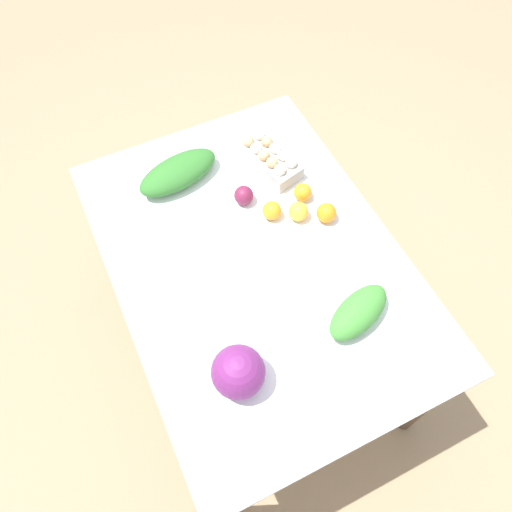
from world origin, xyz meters
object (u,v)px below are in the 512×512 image
object	(u,v)px
greens_bunch_kale	(359,312)
orange_0	(298,211)
orange_3	(326,213)
cabbage_purple	(238,372)
greens_bunch_chard	(178,172)
egg_carton	(269,157)
orange_1	(303,192)
beet_root	(244,195)
orange_2	(272,211)

from	to	relation	value
greens_bunch_kale	orange_0	distance (m)	0.43
greens_bunch_kale	orange_3	bearing A→B (deg)	-15.45
cabbage_purple	greens_bunch_chard	distance (m)	0.80
greens_bunch_chard	orange_0	distance (m)	0.47
cabbage_purple	egg_carton	world-z (taller)	cabbage_purple
orange_0	orange_1	distance (m)	0.09
cabbage_purple	beet_root	world-z (taller)	cabbage_purple
egg_carton	orange_2	size ratio (longest dim) A/B	4.20
egg_carton	greens_bunch_chard	bearing A→B (deg)	63.01
beet_root	egg_carton	bearing A→B (deg)	-53.94
orange_1	greens_bunch_kale	bearing A→B (deg)	171.45
egg_carton	beet_root	size ratio (longest dim) A/B	4.06
greens_bunch_chard	orange_3	bearing A→B (deg)	-134.07
cabbage_purple	egg_carton	distance (m)	0.85
greens_bunch_kale	orange_0	xyz separation A→B (m)	(0.43, -0.02, -0.01)
greens_bunch_kale	orange_0	size ratio (longest dim) A/B	3.40
greens_bunch_chard	beet_root	distance (m)	0.26
greens_bunch_chard	orange_1	world-z (taller)	greens_bunch_chard
greens_bunch_chard	orange_3	distance (m)	0.57
greens_bunch_chard	orange_3	world-z (taller)	greens_bunch_chard
orange_2	orange_3	bearing A→B (deg)	-118.97
greens_bunch_kale	orange_2	distance (m)	0.48
cabbage_purple	greens_bunch_chard	bearing A→B (deg)	-8.48
greens_bunch_kale	greens_bunch_chard	bearing A→B (deg)	21.30
orange_3	orange_1	bearing A→B (deg)	14.09
egg_carton	orange_3	bearing A→B (deg)	178.75
egg_carton	orange_3	world-z (taller)	egg_carton
egg_carton	orange_0	xyz separation A→B (m)	(-0.27, 0.02, -0.01)
greens_bunch_kale	orange_3	xyz separation A→B (m)	(0.38, -0.11, -0.01)
beet_root	orange_2	bearing A→B (deg)	-149.42
beet_root	orange_3	xyz separation A→B (m)	(-0.20, -0.23, 0.00)
orange_0	orange_3	bearing A→B (deg)	-119.61
orange_2	greens_bunch_kale	bearing A→B (deg)	-172.31
orange_3	cabbage_purple	bearing A→B (deg)	127.36
greens_bunch_kale	orange_2	bearing A→B (deg)	7.69
orange_1	orange_2	size ratio (longest dim) A/B	0.97
greens_bunch_kale	orange_3	distance (m)	0.39
greens_bunch_chard	egg_carton	bearing A→B (deg)	-103.26
egg_carton	beet_root	bearing A→B (deg)	112.33
cabbage_purple	egg_carton	bearing A→B (deg)	-32.50
cabbage_purple	orange_0	world-z (taller)	cabbage_purple
beet_root	orange_3	world-z (taller)	same
beet_root	orange_2	distance (m)	0.12
greens_bunch_chard	orange_2	world-z (taller)	greens_bunch_chard
cabbage_purple	greens_bunch_kale	xyz separation A→B (m)	(0.02, -0.42, -0.03)
orange_0	cabbage_purple	bearing A→B (deg)	135.67
cabbage_purple	orange_3	distance (m)	0.66
orange_2	orange_3	xyz separation A→B (m)	(-0.09, -0.17, 0.00)
cabbage_purple	beet_root	xyz separation A→B (m)	(0.60, -0.29, -0.04)
cabbage_purple	greens_bunch_chard	world-z (taller)	cabbage_purple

